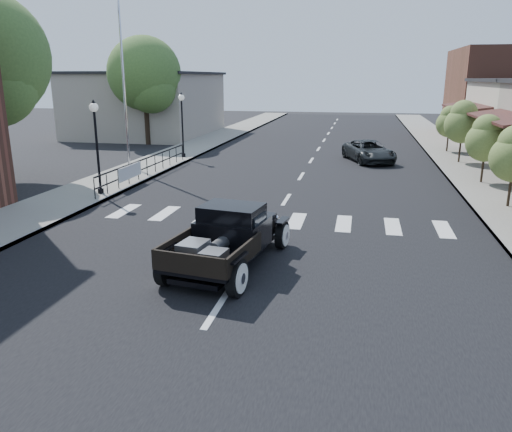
# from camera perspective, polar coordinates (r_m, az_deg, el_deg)

# --- Properties ---
(ground) EXTENTS (120.00, 120.00, 0.00)m
(ground) POSITION_cam_1_polar(r_m,az_deg,el_deg) (13.56, -0.89, -5.07)
(ground) COLOR black
(ground) RESTS_ON ground
(road) EXTENTS (14.00, 80.00, 0.02)m
(road) POSITION_cam_1_polar(r_m,az_deg,el_deg) (27.93, 5.92, 5.67)
(road) COLOR black
(road) RESTS_ON ground
(road_markings) EXTENTS (12.00, 60.00, 0.06)m
(road_markings) POSITION_cam_1_polar(r_m,az_deg,el_deg) (23.05, 4.59, 3.57)
(road_markings) COLOR silver
(road_markings) RESTS_ON ground
(sidewalk_left) EXTENTS (3.00, 80.00, 0.15)m
(sidewalk_left) POSITION_cam_1_polar(r_m,az_deg,el_deg) (29.99, -10.54, 6.30)
(sidewalk_left) COLOR gray
(sidewalk_left) RESTS_ON ground
(sidewalk_right) EXTENTS (3.00, 80.00, 0.15)m
(sidewalk_right) POSITION_cam_1_polar(r_m,az_deg,el_deg) (28.35, 23.32, 4.76)
(sidewalk_right) COLOR gray
(sidewalk_right) RESTS_ON ground
(low_building_left) EXTENTS (10.00, 12.00, 5.00)m
(low_building_left) POSITION_cam_1_polar(r_m,az_deg,el_deg) (44.18, -12.24, 12.29)
(low_building_left) COLOR #A79E8C
(low_building_left) RESTS_ON ground
(railing) EXTENTS (0.08, 10.00, 1.00)m
(railing) POSITION_cam_1_polar(r_m,az_deg,el_deg) (24.89, -12.37, 5.68)
(railing) COLOR black
(railing) RESTS_ON sidewalk_left
(banner) EXTENTS (0.04, 2.20, 0.60)m
(banner) POSITION_cam_1_polar(r_m,az_deg,el_deg) (23.11, -14.15, 4.31)
(banner) COLOR silver
(banner) RESTS_ON sidewalk_left
(lamp_post_b) EXTENTS (0.36, 0.36, 3.78)m
(lamp_post_b) POSITION_cam_1_polar(r_m,az_deg,el_deg) (21.29, -17.70, 7.47)
(lamp_post_b) COLOR black
(lamp_post_b) RESTS_ON sidewalk_left
(lamp_post_c) EXTENTS (0.36, 0.36, 3.78)m
(lamp_post_c) POSITION_cam_1_polar(r_m,az_deg,el_deg) (30.34, -8.41, 10.25)
(lamp_post_c) COLOR black
(lamp_post_c) RESTS_ON sidewalk_left
(flagpole) EXTENTS (0.12, 0.12, 12.32)m
(flagpole) POSITION_cam_1_polar(r_m,az_deg,el_deg) (27.21, -15.16, 18.30)
(flagpole) COLOR silver
(flagpole) RESTS_ON sidewalk_left
(big_tree_far) EXTENTS (5.20, 5.20, 7.64)m
(big_tree_far) POSITION_cam_1_polar(r_m,az_deg,el_deg) (37.64, -12.54, 13.77)
(big_tree_far) COLOR #406129
(big_tree_far) RESTS_ON ground
(small_tree_c) EXTENTS (1.76, 1.76, 2.94)m
(small_tree_c) POSITION_cam_1_polar(r_m,az_deg,el_deg) (24.85, 24.68, 6.87)
(small_tree_c) COLOR #566C31
(small_tree_c) RESTS_ON sidewalk_right
(small_tree_d) EXTENTS (1.98, 1.98, 3.30)m
(small_tree_d) POSITION_cam_1_polar(r_m,az_deg,el_deg) (30.42, 22.45, 8.81)
(small_tree_d) COLOR #566C31
(small_tree_d) RESTS_ON sidewalk_right
(small_tree_e) EXTENTS (1.67, 1.67, 2.79)m
(small_tree_e) POSITION_cam_1_polar(r_m,az_deg,el_deg) (34.70, 21.17, 9.21)
(small_tree_e) COLOR #566C31
(small_tree_e) RESTS_ON sidewalk_right
(hotrod_pickup) EXTENTS (2.90, 5.01, 1.64)m
(hotrod_pickup) POSITION_cam_1_polar(r_m,az_deg,el_deg) (12.88, -3.12, -2.34)
(hotrod_pickup) COLOR black
(hotrod_pickup) RESTS_ON ground
(second_car) EXTENTS (3.44, 4.85, 1.23)m
(second_car) POSITION_cam_1_polar(r_m,az_deg,el_deg) (29.94, 12.77, 7.21)
(second_car) COLOR black
(second_car) RESTS_ON ground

